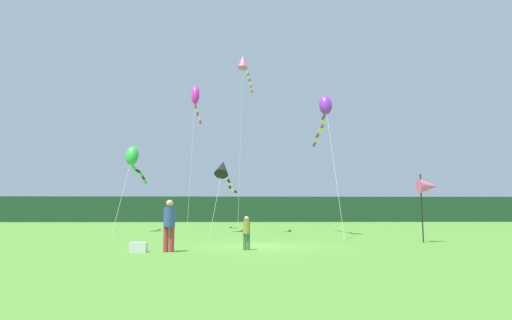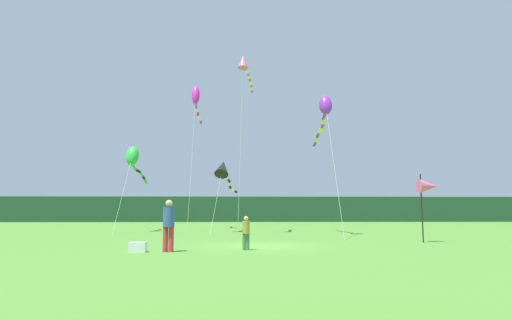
{
  "view_description": "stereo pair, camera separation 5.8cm",
  "coord_description": "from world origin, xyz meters",
  "px_view_note": "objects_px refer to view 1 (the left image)",
  "views": [
    {
      "loc": [
        -0.67,
        -17.76,
        1.4
      ],
      "look_at": [
        0.0,
        6.0,
        4.36
      ],
      "focal_mm": 29.56,
      "sensor_mm": 36.0,
      "label": 1
    },
    {
      "loc": [
        -0.61,
        -17.77,
        1.4
      ],
      "look_at": [
        0.0,
        6.0,
        4.36
      ],
      "focal_mm": 29.56,
      "sensor_mm": 36.0,
      "label": 2
    }
  ],
  "objects_px": {
    "cooler_box": "(138,247)",
    "kite_purple": "(324,111)",
    "kite_black": "(223,170)",
    "banner_flag_pole": "(428,187)",
    "kite_magenta": "(196,98)",
    "person_child": "(246,231)",
    "kite_rainbow": "(244,67)",
    "person_adult": "(169,223)",
    "kite_green": "(133,158)"
  },
  "relations": [
    {
      "from": "cooler_box",
      "to": "kite_purple",
      "type": "height_order",
      "value": "kite_purple"
    },
    {
      "from": "kite_black",
      "to": "banner_flag_pole",
      "type": "bearing_deg",
      "value": -46.48
    },
    {
      "from": "cooler_box",
      "to": "kite_magenta",
      "type": "distance_m",
      "value": 22.96
    },
    {
      "from": "person_child",
      "to": "kite_rainbow",
      "type": "relative_size",
      "value": 0.1
    },
    {
      "from": "kite_magenta",
      "to": "person_adult",
      "type": "bearing_deg",
      "value": -85.69
    },
    {
      "from": "person_adult",
      "to": "kite_magenta",
      "type": "relative_size",
      "value": 0.15
    },
    {
      "from": "person_child",
      "to": "kite_black",
      "type": "height_order",
      "value": "kite_black"
    },
    {
      "from": "person_adult",
      "to": "kite_black",
      "type": "relative_size",
      "value": 0.24
    },
    {
      "from": "person_adult",
      "to": "kite_rainbow",
      "type": "distance_m",
      "value": 16.78
    },
    {
      "from": "person_child",
      "to": "banner_flag_pole",
      "type": "bearing_deg",
      "value": 23.36
    },
    {
      "from": "person_adult",
      "to": "person_child",
      "type": "distance_m",
      "value": 2.88
    },
    {
      "from": "cooler_box",
      "to": "kite_black",
      "type": "distance_m",
      "value": 16.0
    },
    {
      "from": "person_child",
      "to": "kite_green",
      "type": "xyz_separation_m",
      "value": [
        -8.28,
        14.94,
        4.65
      ]
    },
    {
      "from": "cooler_box",
      "to": "banner_flag_pole",
      "type": "xyz_separation_m",
      "value": [
        12.46,
        4.46,
        2.42
      ]
    },
    {
      "from": "cooler_box",
      "to": "kite_rainbow",
      "type": "xyz_separation_m",
      "value": [
        3.73,
        12.91,
        11.25
      ]
    },
    {
      "from": "cooler_box",
      "to": "kite_black",
      "type": "bearing_deg",
      "value": 81.76
    },
    {
      "from": "person_adult",
      "to": "banner_flag_pole",
      "type": "xyz_separation_m",
      "value": [
        11.4,
        4.44,
        1.57
      ]
    },
    {
      "from": "kite_magenta",
      "to": "cooler_box",
      "type": "bearing_deg",
      "value": -88.7
    },
    {
      "from": "person_child",
      "to": "kite_black",
      "type": "relative_size",
      "value": 0.16
    },
    {
      "from": "kite_purple",
      "to": "kite_magenta",
      "type": "height_order",
      "value": "kite_magenta"
    },
    {
      "from": "person_adult",
      "to": "kite_rainbow",
      "type": "height_order",
      "value": "kite_rainbow"
    },
    {
      "from": "person_child",
      "to": "kite_rainbow",
      "type": "height_order",
      "value": "kite_rainbow"
    },
    {
      "from": "banner_flag_pole",
      "to": "cooler_box",
      "type": "bearing_deg",
      "value": -160.3
    },
    {
      "from": "person_child",
      "to": "kite_magenta",
      "type": "bearing_deg",
      "value": 102.44
    },
    {
      "from": "person_adult",
      "to": "banner_flag_pole",
      "type": "distance_m",
      "value": 12.33
    },
    {
      "from": "person_child",
      "to": "kite_magenta",
      "type": "height_order",
      "value": "kite_magenta"
    },
    {
      "from": "kite_purple",
      "to": "kite_magenta",
      "type": "bearing_deg",
      "value": 134.89
    },
    {
      "from": "kite_green",
      "to": "person_child",
      "type": "bearing_deg",
      "value": -61.01
    },
    {
      "from": "banner_flag_pole",
      "to": "kite_black",
      "type": "bearing_deg",
      "value": 133.52
    },
    {
      "from": "person_child",
      "to": "kite_rainbow",
      "type": "xyz_separation_m",
      "value": [
        -0.1,
        12.18,
        10.72
      ]
    },
    {
      "from": "banner_flag_pole",
      "to": "person_adult",
      "type": "bearing_deg",
      "value": -158.7
    },
    {
      "from": "cooler_box",
      "to": "person_adult",
      "type": "bearing_deg",
      "value": 0.95
    },
    {
      "from": "person_adult",
      "to": "person_child",
      "type": "xyz_separation_m",
      "value": [
        2.77,
        0.72,
        -0.33
      ]
    },
    {
      "from": "banner_flag_pole",
      "to": "person_child",
      "type": "bearing_deg",
      "value": -156.64
    },
    {
      "from": "person_adult",
      "to": "kite_purple",
      "type": "distance_m",
      "value": 14.95
    },
    {
      "from": "kite_purple",
      "to": "kite_magenta",
      "type": "distance_m",
      "value": 13.57
    },
    {
      "from": "person_adult",
      "to": "kite_purple",
      "type": "relative_size",
      "value": 0.19
    },
    {
      "from": "person_adult",
      "to": "cooler_box",
      "type": "relative_size",
      "value": 3.13
    },
    {
      "from": "cooler_box",
      "to": "kite_rainbow",
      "type": "height_order",
      "value": "kite_rainbow"
    },
    {
      "from": "kite_black",
      "to": "kite_magenta",
      "type": "height_order",
      "value": "kite_magenta"
    },
    {
      "from": "person_child",
      "to": "kite_green",
      "type": "relative_size",
      "value": 0.15
    },
    {
      "from": "kite_green",
      "to": "banner_flag_pole",
      "type": "bearing_deg",
      "value": -33.56
    },
    {
      "from": "kite_green",
      "to": "kite_rainbow",
      "type": "xyz_separation_m",
      "value": [
        8.17,
        -2.76,
        6.07
      ]
    },
    {
      "from": "kite_purple",
      "to": "cooler_box",
      "type": "bearing_deg",
      "value": -129.13
    },
    {
      "from": "kite_purple",
      "to": "kite_green",
      "type": "bearing_deg",
      "value": 160.03
    },
    {
      "from": "banner_flag_pole",
      "to": "kite_black",
      "type": "xyz_separation_m",
      "value": [
        -10.25,
        10.79,
        1.86
      ]
    },
    {
      "from": "kite_green",
      "to": "kite_magenta",
      "type": "xyz_separation_m",
      "value": [
        3.99,
        4.5,
        5.78
      ]
    },
    {
      "from": "person_adult",
      "to": "kite_green",
      "type": "height_order",
      "value": "kite_green"
    },
    {
      "from": "kite_rainbow",
      "to": "kite_black",
      "type": "bearing_deg",
      "value": 123.0
    },
    {
      "from": "kite_magenta",
      "to": "person_child",
      "type": "bearing_deg",
      "value": -77.56
    }
  ]
}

